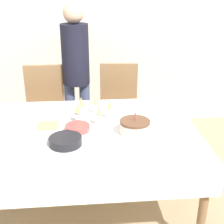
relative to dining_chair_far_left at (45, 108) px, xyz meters
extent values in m
plane|color=tan|center=(0.39, -0.93, -0.53)|extent=(12.00, 12.00, 0.00)
cube|color=silver|center=(0.39, 0.80, 0.82)|extent=(8.00, 0.05, 2.70)
cube|color=white|center=(0.39, -0.93, 0.18)|extent=(1.71, 1.19, 0.03)
cube|color=white|center=(0.39, -0.93, 0.09)|extent=(1.74, 1.22, 0.21)
cylinder|color=olive|center=(1.18, -1.47, -0.18)|extent=(0.06, 0.06, 0.70)
cylinder|color=olive|center=(1.18, -0.39, -0.18)|extent=(0.06, 0.06, 0.70)
cube|color=olive|center=(0.00, -0.08, -0.09)|extent=(0.42, 0.42, 0.04)
cube|color=olive|center=(0.00, 0.11, 0.18)|extent=(0.40, 0.04, 0.50)
cylinder|color=olive|center=(0.18, -0.26, -0.32)|extent=(0.04, 0.04, 0.43)
cylinder|color=olive|center=(-0.18, -0.26, -0.32)|extent=(0.04, 0.04, 0.43)
cylinder|color=olive|center=(0.18, 0.10, -0.32)|extent=(0.04, 0.04, 0.43)
cylinder|color=olive|center=(-0.18, 0.10, -0.32)|extent=(0.04, 0.04, 0.43)
cube|color=olive|center=(0.77, -0.08, -0.09)|extent=(0.46, 0.46, 0.04)
cube|color=olive|center=(0.79, 0.11, 0.18)|extent=(0.40, 0.07, 0.50)
cylinder|color=olive|center=(0.93, -0.28, -0.32)|extent=(0.04, 0.04, 0.43)
cylinder|color=olive|center=(0.58, -0.25, -0.32)|extent=(0.04, 0.04, 0.43)
cylinder|color=olive|center=(0.97, 0.08, -0.32)|extent=(0.04, 0.04, 0.43)
cylinder|color=olive|center=(0.61, 0.11, -0.32)|extent=(0.04, 0.04, 0.43)
cylinder|color=silver|center=(0.78, -1.04, 0.24)|extent=(0.22, 0.22, 0.09)
cylinder|color=brown|center=(0.78, -1.04, 0.29)|extent=(0.22, 0.22, 0.02)
cylinder|color=#E53F3F|center=(0.78, -1.04, 0.33)|extent=(0.01, 0.01, 0.06)
sphere|color=#F9CC4C|center=(0.78, -1.04, 0.37)|extent=(0.01, 0.01, 0.01)
cylinder|color=silver|center=(0.47, -0.77, 0.20)|extent=(0.37, 0.37, 0.01)
cylinder|color=silver|center=(0.62, -0.78, 0.20)|extent=(0.05, 0.05, 0.00)
cylinder|color=silver|center=(0.62, -0.78, 0.25)|extent=(0.01, 0.01, 0.08)
cone|color=#E0CC72|center=(0.62, -0.78, 0.33)|extent=(0.04, 0.04, 0.08)
cylinder|color=silver|center=(0.51, -0.67, 0.20)|extent=(0.05, 0.05, 0.00)
cylinder|color=silver|center=(0.51, -0.67, 0.25)|extent=(0.01, 0.01, 0.08)
cone|color=#E0CC72|center=(0.51, -0.67, 0.33)|extent=(0.04, 0.04, 0.08)
cylinder|color=silver|center=(0.39, -0.71, 0.20)|extent=(0.05, 0.05, 0.00)
cylinder|color=silver|center=(0.39, -0.71, 0.25)|extent=(0.01, 0.01, 0.08)
cone|color=#E0CC72|center=(0.39, -0.71, 0.33)|extent=(0.04, 0.04, 0.08)
cylinder|color=silver|center=(0.37, -0.83, 0.20)|extent=(0.05, 0.05, 0.00)
cylinder|color=silver|center=(0.37, -0.83, 0.25)|extent=(0.01, 0.01, 0.08)
cone|color=#E0CC72|center=(0.37, -0.83, 0.33)|extent=(0.04, 0.04, 0.08)
cylinder|color=silver|center=(0.53, -0.90, 0.20)|extent=(0.05, 0.05, 0.00)
cylinder|color=silver|center=(0.53, -0.90, 0.25)|extent=(0.01, 0.01, 0.08)
cone|color=#E0CC72|center=(0.53, -0.90, 0.33)|extent=(0.04, 0.04, 0.08)
cylinder|color=black|center=(0.28, -1.16, 0.20)|extent=(0.22, 0.22, 0.01)
cylinder|color=black|center=(0.28, -1.16, 0.21)|extent=(0.22, 0.22, 0.01)
cylinder|color=black|center=(0.28, -1.16, 0.21)|extent=(0.22, 0.22, 0.01)
cylinder|color=black|center=(0.28, -1.16, 0.22)|extent=(0.22, 0.22, 0.01)
cylinder|color=black|center=(0.28, -1.16, 0.23)|extent=(0.22, 0.22, 0.01)
cylinder|color=black|center=(0.28, -1.16, 0.23)|extent=(0.22, 0.22, 0.01)
cylinder|color=black|center=(0.28, -1.16, 0.24)|extent=(0.22, 0.22, 0.01)
cylinder|color=black|center=(0.28, -1.16, 0.25)|extent=(0.22, 0.22, 0.01)
cylinder|color=#CC4C47|center=(0.36, -0.95, 0.20)|extent=(0.18, 0.18, 0.01)
cylinder|color=#CC4C47|center=(0.36, -0.95, 0.21)|extent=(0.18, 0.18, 0.01)
cylinder|color=#CC4C47|center=(0.36, -0.95, 0.21)|extent=(0.18, 0.18, 0.01)
cylinder|color=#CC4C47|center=(0.36, -0.95, 0.22)|extent=(0.18, 0.18, 0.01)
cylinder|color=#CC4C47|center=(0.36, -0.95, 0.23)|extent=(0.18, 0.18, 0.01)
cylinder|color=#CC4C47|center=(0.36, -0.95, 0.23)|extent=(0.18, 0.18, 0.01)
cube|color=silver|center=(0.85, -1.23, 0.20)|extent=(0.30, 0.04, 0.00)
cube|color=silver|center=(0.09, -1.06, 0.21)|extent=(0.17, 0.06, 0.02)
cube|color=#E0D166|center=(0.13, -0.86, 0.20)|extent=(0.15, 0.15, 0.01)
cylinder|color=#3F4C72|center=(0.26, 0.10, -0.15)|extent=(0.11, 0.11, 0.77)
cylinder|color=#3F4C72|center=(0.42, 0.10, -0.15)|extent=(0.11, 0.11, 0.77)
cylinder|color=black|center=(0.34, 0.10, 0.54)|extent=(0.28, 0.28, 0.61)
sphere|color=#D8B293|center=(0.34, 0.10, 0.95)|extent=(0.21, 0.21, 0.21)
camera|label=1|loc=(0.43, -3.06, 1.23)|focal=50.00mm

